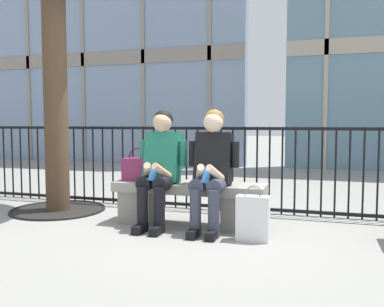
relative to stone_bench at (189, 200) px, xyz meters
The scene contains 8 objects.
ground_plane 0.27m from the stone_bench, ahead, with size 60.00×60.00×0.00m, color gray.
stone_bench is the anchor object (origin of this frame).
seated_person_with_phone 0.49m from the stone_bench, 154.90° to the right, with size 0.52×0.66×1.21m.
seated_person_companion 0.49m from the stone_bench, 25.10° to the right, with size 0.52×0.66×1.21m.
handbag_on_bench 0.66m from the stone_bench, behind, with size 0.31×0.18×0.36m.
shopping_bag 0.82m from the stone_bench, 26.93° to the right, with size 0.30×0.13×0.50m.
plaza_railing 0.84m from the stone_bench, 90.00° to the left, with size 10.02×0.04×1.03m.
building_facade_left 9.48m from the stone_bench, 133.63° to the left, with size 10.73×0.43×9.00m.
Camera 1 is at (1.31, -4.08, 1.08)m, focal length 38.67 mm.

